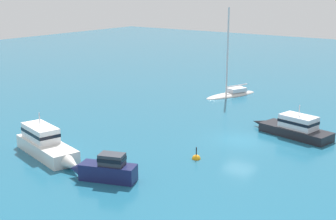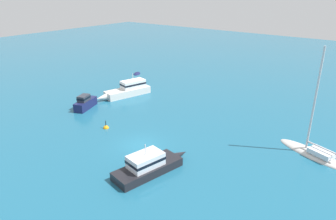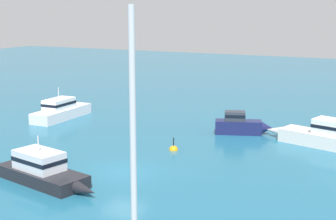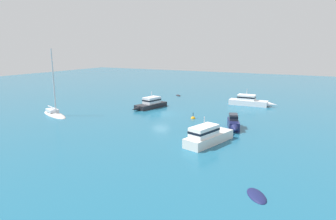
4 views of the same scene
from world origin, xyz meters
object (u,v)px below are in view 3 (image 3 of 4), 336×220
at_px(motor_cruiser_2, 63,110).
at_px(motor_cruiser_1, 325,135).
at_px(channel_buoy, 174,150).
at_px(powerboat, 43,170).
at_px(motor_cruiser, 242,125).

bearing_deg(motor_cruiser_2, motor_cruiser_1, -89.25).
bearing_deg(channel_buoy, powerboat, 158.61).
relative_size(motor_cruiser, motor_cruiser_2, 0.57).
xyz_separation_m(motor_cruiser_1, powerboat, (-15.29, 13.07, -0.11)).
relative_size(motor_cruiser, powerboat, 0.61).
distance_m(powerboat, motor_cruiser_2, 17.50).
xyz_separation_m(powerboat, motor_cruiser_2, (14.32, 10.07, 0.02)).
xyz_separation_m(motor_cruiser_1, channel_buoy, (-5.87, 9.37, -0.83)).
bearing_deg(channel_buoy, motor_cruiser, -22.35).
relative_size(motor_cruiser_1, powerboat, 1.09).
bearing_deg(powerboat, channel_buoy, 80.20).
bearing_deg(powerboat, motor_cruiser_1, 61.08).
height_order(motor_cruiser_1, motor_cruiser_2, motor_cruiser_1).
distance_m(motor_cruiser_1, motor_cruiser_2, 23.15).
xyz_separation_m(motor_cruiser, powerboat, (-16.10, 6.43, -0.01)).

